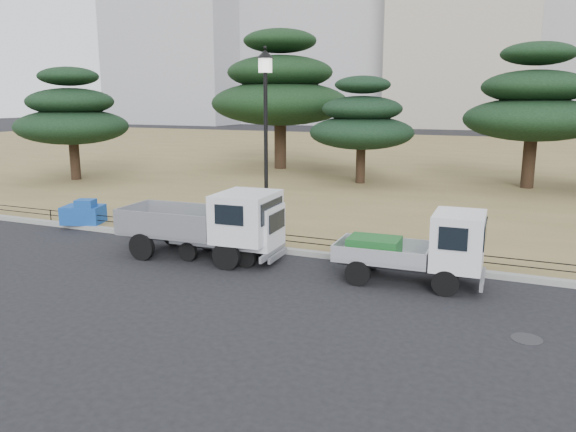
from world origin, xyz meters
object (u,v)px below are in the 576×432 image
at_px(tarp_pile, 84,213).
at_px(truck_kei_front, 235,232).
at_px(truck_kei_rear, 420,247).
at_px(street_lamp, 266,115).
at_px(truck_large, 208,221).

bearing_deg(tarp_pile, truck_kei_front, -11.82).
height_order(truck_kei_rear, tarp_pile, truck_kei_rear).
bearing_deg(truck_kei_rear, street_lamp, 160.69).
relative_size(truck_large, tarp_pile, 2.92).
xyz_separation_m(truck_kei_rear, tarp_pile, (-12.42, 1.52, -0.43)).
xyz_separation_m(truck_large, tarp_pile, (-6.29, 1.65, -0.61)).
bearing_deg(street_lamp, truck_kei_front, -99.86).
bearing_deg(truck_kei_rear, truck_large, 179.08).
relative_size(truck_large, street_lamp, 0.81).
height_order(truck_kei_rear, street_lamp, street_lamp).
height_order(truck_kei_front, truck_kei_rear, truck_kei_rear).
bearing_deg(street_lamp, truck_large, -122.60).
bearing_deg(tarp_pile, truck_kei_rear, -6.96).
bearing_deg(truck_large, truck_kei_rear, -1.90).
height_order(street_lamp, tarp_pile, street_lamp).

